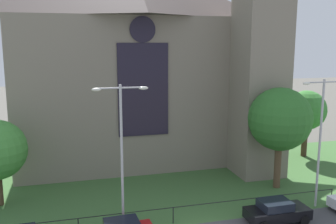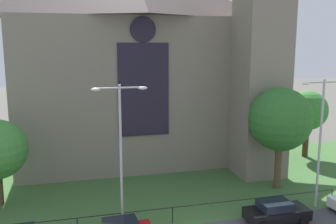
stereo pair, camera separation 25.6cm
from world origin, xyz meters
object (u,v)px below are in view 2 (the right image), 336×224
object	(u,v)px
tree_right_near	(280,120)
parked_car_black	(276,212)
streetlamp_far	(321,129)
streetlamp_near	(121,141)
church_building	(141,57)
tree_right_far	(308,111)

from	to	relation	value
tree_right_near	parked_car_black	bearing A→B (deg)	-120.77
streetlamp_far	streetlamp_near	bearing A→B (deg)	-180.00
streetlamp_near	parked_car_black	bearing A→B (deg)	-8.53
parked_car_black	streetlamp_far	bearing A→B (deg)	19.67
church_building	streetlamp_far	size ratio (longest dim) A/B	2.81
tree_right_near	tree_right_far	xyz separation A→B (m)	(7.39, 7.10, -0.86)
tree_right_far	streetlamp_near	world-z (taller)	streetlamp_near
streetlamp_near	parked_car_black	xyz separation A→B (m)	(9.98, -1.50, -5.07)
church_building	streetlamp_near	distance (m)	16.21
church_building	tree_right_far	distance (m)	17.88
church_building	tree_right_far	xyz separation A→B (m)	(16.57, -3.92, -5.44)
tree_right_far	streetlamp_far	size ratio (longest dim) A/B	0.75
tree_right_far	parked_car_black	bearing A→B (deg)	-130.24
parked_car_black	streetlamp_near	bearing A→B (deg)	170.96
tree_right_far	parked_car_black	size ratio (longest dim) A/B	1.64
streetlamp_far	church_building	bearing A→B (deg)	123.54
tree_right_near	streetlamp_near	size ratio (longest dim) A/B	0.89
church_building	streetlamp_near	xyz separation A→B (m)	(-4.08, -15.04, -4.46)
tree_right_far	parked_car_black	xyz separation A→B (m)	(-10.67, -12.61, -4.09)
tree_right_far	streetlamp_near	distance (m)	23.47
tree_right_near	streetlamp_far	xyz separation A→B (m)	(0.79, -4.01, 0.10)
tree_right_near	streetlamp_near	distance (m)	13.85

